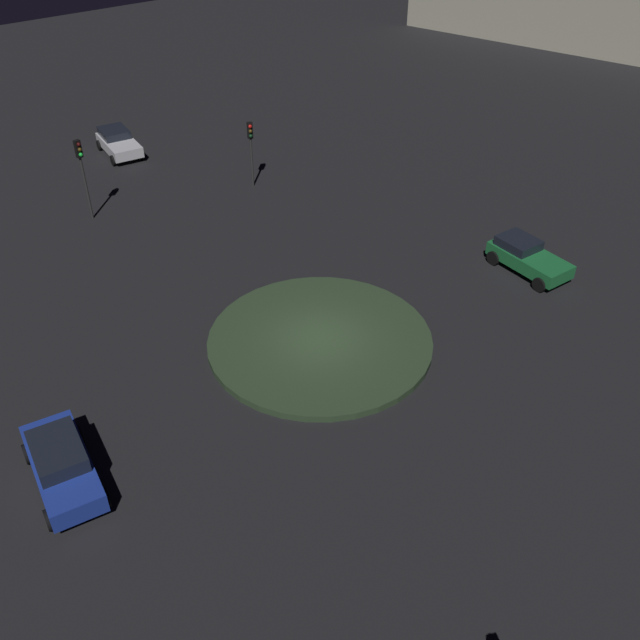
{
  "coord_description": "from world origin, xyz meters",
  "views": [
    {
      "loc": [
        14.32,
        17.89,
        18.08
      ],
      "look_at": [
        0.0,
        0.0,
        1.2
      ],
      "focal_mm": 39.94,
      "sensor_mm": 36.0,
      "label": 1
    }
  ],
  "objects_px": {
    "traffic_light_southwest": "(251,141)",
    "traffic_light_south": "(82,164)",
    "car_green": "(527,257)",
    "car_blue": "(61,464)",
    "car_white": "(118,142)"
  },
  "relations": [
    {
      "from": "car_green",
      "to": "car_blue",
      "type": "xyz_separation_m",
      "value": [
        22.13,
        -1.17,
        0.09
      ]
    },
    {
      "from": "traffic_light_southwest",
      "to": "traffic_light_south",
      "type": "distance_m",
      "value": 9.13
    },
    {
      "from": "traffic_light_south",
      "to": "traffic_light_southwest",
      "type": "bearing_deg",
      "value": 66.98
    },
    {
      "from": "car_blue",
      "to": "traffic_light_southwest",
      "type": "distance_m",
      "value": 22.49
    },
    {
      "from": "traffic_light_south",
      "to": "car_white",
      "type": "bearing_deg",
      "value": 135.01
    },
    {
      "from": "car_blue",
      "to": "traffic_light_south",
      "type": "distance_m",
      "value": 18.6
    },
    {
      "from": "traffic_light_southwest",
      "to": "traffic_light_south",
      "type": "height_order",
      "value": "traffic_light_south"
    },
    {
      "from": "car_green",
      "to": "traffic_light_south",
      "type": "xyz_separation_m",
      "value": [
        13.8,
        -17.64,
        2.34
      ]
    },
    {
      "from": "car_green",
      "to": "car_white",
      "type": "distance_m",
      "value": 26.16
    },
    {
      "from": "car_white",
      "to": "traffic_light_southwest",
      "type": "relative_size",
      "value": 1.06
    },
    {
      "from": "car_white",
      "to": "traffic_light_southwest",
      "type": "distance_m",
      "value": 10.09
    },
    {
      "from": "car_green",
      "to": "traffic_light_southwest",
      "type": "bearing_deg",
      "value": -158.74
    },
    {
      "from": "car_blue",
      "to": "traffic_light_south",
      "type": "height_order",
      "value": "traffic_light_south"
    },
    {
      "from": "car_green",
      "to": "traffic_light_southwest",
      "type": "relative_size",
      "value": 1.06
    },
    {
      "from": "car_green",
      "to": "car_blue",
      "type": "relative_size",
      "value": 0.88
    }
  ]
}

